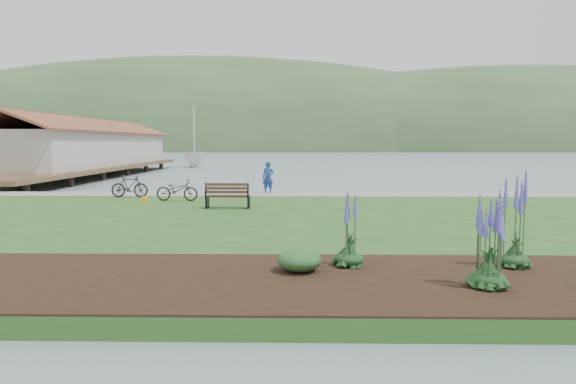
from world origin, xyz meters
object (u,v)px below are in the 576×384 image
(bicycle_a, at_px, (177,190))
(person, at_px, (268,175))
(park_bench, at_px, (228,195))
(sailboat, at_px, (195,167))

(bicycle_a, bearing_deg, person, -44.25)
(park_bench, distance_m, sailboat, 43.72)
(park_bench, xyz_separation_m, person, (1.31, 6.24, 0.44))
(park_bench, height_order, person, person)
(park_bench, height_order, bicycle_a, park_bench)
(park_bench, relative_size, person, 0.91)
(bicycle_a, xyz_separation_m, sailboat, (-7.20, 39.88, -0.92))
(sailboat, bearing_deg, person, -95.95)
(person, relative_size, bicycle_a, 1.01)
(person, distance_m, sailboat, 38.06)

